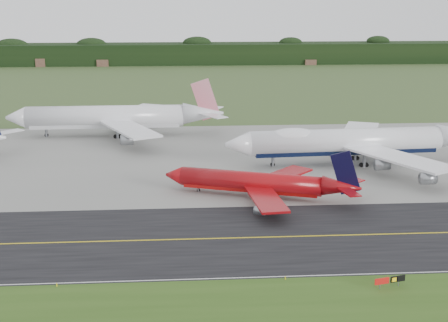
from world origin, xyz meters
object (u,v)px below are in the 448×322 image
jet_ba_747 (355,141)px  taxiway_sign (390,280)px  jet_star_tail (117,117)px  jet_red_737 (261,183)px

jet_ba_747 → taxiway_sign: (-12.88, -66.28, -4.50)m
jet_ba_747 → jet_star_tail: size_ratio=1.04×
jet_star_tail → taxiway_sign: size_ratio=13.35×
jet_ba_747 → jet_star_tail: bearing=149.7°
jet_red_737 → taxiway_sign: 43.84m
jet_red_737 → taxiway_sign: jet_red_737 is taller
jet_ba_747 → taxiway_sign: bearing=-101.0°
jet_star_tail → jet_red_737: bearing=-59.8°
jet_ba_747 → jet_red_737: bearing=-136.7°
jet_star_tail → jet_ba_747: bearing=-30.3°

